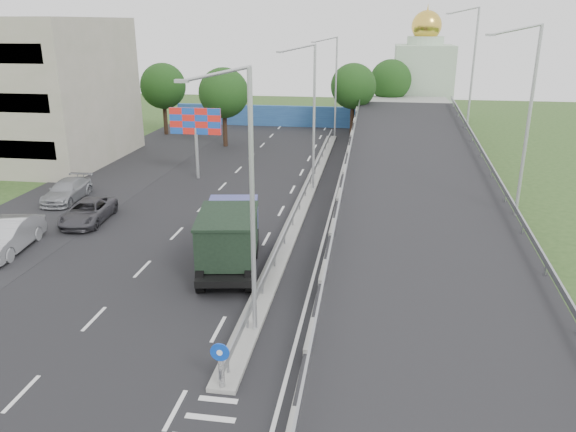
% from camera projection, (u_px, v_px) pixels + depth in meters
% --- Properties ---
extents(road_surface, '(26.00, 90.00, 0.04)m').
position_uv_depth(road_surface, '(251.00, 215.00, 35.73)').
color(road_surface, black).
rests_on(road_surface, ground).
extents(parking_strip, '(8.00, 90.00, 0.05)m').
position_uv_depth(parking_strip, '(62.00, 205.00, 37.64)').
color(parking_strip, black).
rests_on(parking_strip, ground).
extents(median, '(1.00, 44.00, 0.20)m').
position_uv_depth(median, '(305.00, 197.00, 38.99)').
color(median, gray).
rests_on(median, ground).
extents(overpass_ramp, '(10.00, 50.00, 3.50)m').
position_uv_depth(overpass_ramp, '(417.00, 179.00, 37.34)').
color(overpass_ramp, gray).
rests_on(overpass_ramp, ground).
extents(median_guardrail, '(0.09, 44.00, 0.71)m').
position_uv_depth(median_guardrail, '(305.00, 188.00, 38.77)').
color(median_guardrail, gray).
rests_on(median_guardrail, median).
extents(sign_bollard, '(0.64, 0.23, 1.67)m').
position_uv_depth(sign_bollard, '(221.00, 365.00, 18.31)').
color(sign_bollard, black).
rests_on(sign_bollard, median).
extents(lamp_post_near, '(2.74, 0.18, 10.08)m').
position_uv_depth(lamp_post_near, '(247.00, 192.00, 20.30)').
color(lamp_post_near, '#B2B5B7').
rests_on(lamp_post_near, median).
extents(lamp_post_mid, '(2.74, 0.18, 10.08)m').
position_uv_depth(lamp_post_mid, '(311.00, 111.00, 38.97)').
color(lamp_post_mid, '#B2B5B7').
rests_on(lamp_post_mid, median).
extents(lamp_post_far, '(2.74, 0.18, 10.08)m').
position_uv_depth(lamp_post_far, '(334.00, 82.00, 57.63)').
color(lamp_post_far, '#B2B5B7').
rests_on(lamp_post_far, median).
extents(blue_wall, '(30.00, 0.50, 2.40)m').
position_uv_depth(blue_wall, '(302.00, 117.00, 65.35)').
color(blue_wall, '#254B8B').
rests_on(blue_wall, ground).
extents(church, '(7.00, 7.00, 13.80)m').
position_uv_depth(church, '(423.00, 76.00, 69.41)').
color(church, '#B2CCAD').
rests_on(church, ground).
extents(billboard, '(4.00, 0.24, 5.50)m').
position_uv_depth(billboard, '(195.00, 125.00, 42.71)').
color(billboard, '#B2B5B7').
rests_on(billboard, ground).
extents(tree_left_mid, '(4.80, 4.80, 7.60)m').
position_uv_depth(tree_left_mid, '(224.00, 93.00, 53.73)').
color(tree_left_mid, black).
rests_on(tree_left_mid, ground).
extents(tree_median_far, '(4.80, 4.80, 7.60)m').
position_uv_depth(tree_median_far, '(353.00, 86.00, 59.43)').
color(tree_median_far, black).
rests_on(tree_median_far, ground).
extents(tree_left_far, '(4.80, 4.80, 7.60)m').
position_uv_depth(tree_left_far, '(163.00, 86.00, 59.58)').
color(tree_left_far, black).
rests_on(tree_left_far, ground).
extents(tree_ramp_far, '(4.80, 4.80, 7.60)m').
position_uv_depth(tree_ramp_far, '(391.00, 80.00, 65.37)').
color(tree_ramp_far, black).
rests_on(tree_ramp_far, ground).
extents(dump_truck, '(3.67, 7.34, 3.09)m').
position_uv_depth(dump_truck, '(230.00, 235.00, 27.58)').
color(dump_truck, black).
rests_on(dump_truck, ground).
extents(parked_car_b, '(2.38, 5.39, 1.72)m').
position_uv_depth(parked_car_b, '(8.00, 236.00, 29.80)').
color(parked_car_b, '#AEAFB4').
rests_on(parked_car_b, ground).
extents(parked_car_c, '(2.68, 5.06, 1.36)m').
position_uv_depth(parked_car_c, '(88.00, 212.00, 34.21)').
color(parked_car_c, '#3C3B41').
rests_on(parked_car_c, ground).
extents(parked_car_d, '(2.24, 4.98, 1.42)m').
position_uv_depth(parked_car_d, '(67.00, 191.00, 38.36)').
color(parked_car_d, gray).
rests_on(parked_car_d, ground).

